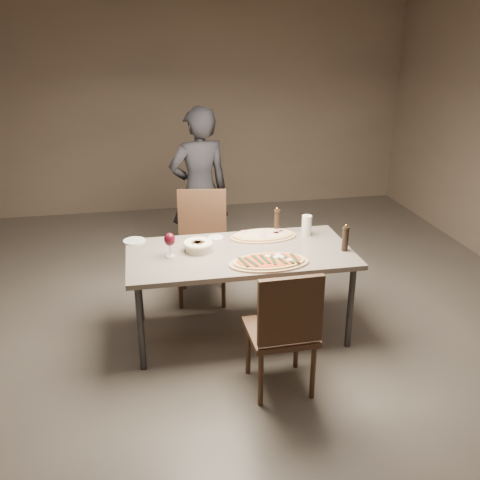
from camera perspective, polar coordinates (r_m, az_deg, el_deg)
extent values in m
plane|color=#615B53|center=(4.63, 0.00, -9.83)|extent=(7.00, 7.00, 0.00)
plane|color=gray|center=(7.48, -5.28, 13.80)|extent=(6.00, 0.00, 6.00)
cube|color=slate|center=(4.29, 0.00, -1.49)|extent=(1.80, 0.90, 0.04)
cylinder|color=#333335|center=(4.06, -10.55, -9.24)|extent=(0.05, 0.05, 0.71)
cylinder|color=#333335|center=(4.36, 11.68, -7.07)|extent=(0.05, 0.05, 0.71)
cylinder|color=#333335|center=(4.72, -10.74, -4.66)|extent=(0.05, 0.05, 0.71)
cylinder|color=#333335|center=(4.97, 8.51, -3.08)|extent=(0.05, 0.05, 0.71)
ellipsoid|color=white|center=(4.12, 3.00, -1.65)|extent=(0.05, 0.05, 0.01)
ellipsoid|color=white|center=(4.11, 4.43, -1.73)|extent=(0.05, 0.05, 0.01)
ellipsoid|color=white|center=(4.14, 4.08, -1.55)|extent=(0.05, 0.05, 0.01)
ellipsoid|color=white|center=(4.10, 3.87, -1.78)|extent=(0.05, 0.05, 0.01)
ellipsoid|color=white|center=(4.06, 5.31, -2.07)|extent=(0.05, 0.05, 0.01)
cube|color=#1D3215|center=(4.01, 0.37, -2.34)|extent=(0.06, 0.18, 0.01)
cube|color=#1D3215|center=(4.01, 1.20, -2.34)|extent=(0.08, 0.18, 0.01)
cube|color=#1D3215|center=(4.04, 1.91, -2.11)|extent=(0.06, 0.18, 0.01)
cube|color=#1D3215|center=(4.05, 2.70, -2.06)|extent=(0.05, 0.18, 0.01)
cube|color=#1D3215|center=(4.05, 3.55, -2.10)|extent=(0.03, 0.18, 0.01)
cube|color=#1D3215|center=(4.06, 4.35, -2.08)|extent=(0.06, 0.18, 0.01)
cube|color=#1D3215|center=(4.07, 5.12, -2.00)|extent=(0.06, 0.18, 0.01)
cube|color=#1D3215|center=(4.09, 5.88, -1.94)|extent=(0.03, 0.18, 0.01)
cylinder|color=#DD9187|center=(4.57, 3.79, 0.74)|extent=(0.07, 0.07, 0.00)
cylinder|color=#DD9187|center=(4.60, 0.46, 0.90)|extent=(0.07, 0.07, 0.00)
cylinder|color=#DD9187|center=(4.61, 4.61, 0.90)|extent=(0.07, 0.07, 0.00)
cylinder|color=#DD9187|center=(4.50, 2.48, 0.41)|extent=(0.07, 0.07, 0.00)
cylinder|color=#DD9187|center=(4.60, 3.92, 0.86)|extent=(0.07, 0.07, 0.00)
cylinder|color=#DD9187|center=(4.57, 2.63, 0.76)|extent=(0.07, 0.07, 0.00)
cylinder|color=#DD9187|center=(4.64, 4.21, 1.04)|extent=(0.07, 0.07, 0.00)
cylinder|color=beige|center=(4.29, -4.51, -0.70)|extent=(0.20, 0.20, 0.08)
torus|color=beige|center=(4.28, -4.52, -0.36)|extent=(0.24, 0.24, 0.04)
cube|color=olive|center=(4.29, -4.15, -0.47)|extent=(0.08, 0.07, 0.04)
cube|color=olive|center=(4.31, -4.45, -0.36)|extent=(0.08, 0.08, 0.04)
cube|color=olive|center=(4.30, -4.84, -0.43)|extent=(0.07, 0.08, 0.04)
cube|color=olive|center=(4.27, -4.79, -0.60)|extent=(0.07, 0.06, 0.04)
cube|color=olive|center=(4.26, -4.36, -0.62)|extent=(0.06, 0.07, 0.04)
cylinder|color=white|center=(4.54, -2.61, 0.22)|extent=(0.13, 0.13, 0.02)
cylinder|color=#9F9F3A|center=(4.54, -2.61, 0.26)|extent=(0.09, 0.09, 0.00)
cylinder|color=black|center=(4.68, 3.95, 1.93)|extent=(0.05, 0.05, 0.18)
cylinder|color=black|center=(4.64, 3.98, 3.10)|extent=(0.06, 0.06, 0.02)
sphere|color=gold|center=(4.64, 3.98, 3.35)|extent=(0.02, 0.02, 0.02)
cylinder|color=black|center=(4.35, 11.16, 0.00)|extent=(0.05, 0.05, 0.18)
cylinder|color=black|center=(4.31, 11.25, 1.26)|extent=(0.06, 0.06, 0.02)
sphere|color=gold|center=(4.30, 11.28, 1.53)|extent=(0.02, 0.02, 0.02)
cylinder|color=silver|center=(4.62, 7.12, 1.54)|extent=(0.09, 0.09, 0.18)
cylinder|color=silver|center=(4.23, -7.43, -1.71)|extent=(0.07, 0.07, 0.01)
cylinder|color=silver|center=(4.21, -7.46, -1.08)|extent=(0.01, 0.01, 0.09)
ellipsoid|color=#420914|center=(4.17, -7.52, 0.07)|extent=(0.09, 0.09, 0.11)
cylinder|color=white|center=(4.56, -11.21, -0.10)|extent=(0.18, 0.18, 0.01)
cube|color=#432B1C|center=(3.79, 4.32, -9.74)|extent=(0.46, 0.46, 0.04)
cylinder|color=#432B1C|center=(3.73, 2.21, -14.58)|extent=(0.04, 0.04, 0.42)
cylinder|color=#432B1C|center=(3.83, 7.78, -13.77)|extent=(0.04, 0.04, 0.42)
cylinder|color=#432B1C|center=(4.03, 0.88, -11.53)|extent=(0.04, 0.04, 0.42)
cylinder|color=#432B1C|center=(4.12, 6.03, -10.86)|extent=(0.04, 0.04, 0.42)
cube|color=#432B1C|center=(3.48, 5.41, -7.54)|extent=(0.44, 0.05, 0.48)
cube|color=#432B1C|center=(4.99, -4.06, -1.36)|extent=(0.55, 0.55, 0.04)
cylinder|color=#432B1C|center=(5.26, -1.77, -2.95)|extent=(0.04, 0.04, 0.45)
cylinder|color=#432B1C|center=(5.28, -6.05, -2.99)|extent=(0.04, 0.04, 0.45)
cylinder|color=#432B1C|center=(4.91, -1.77, -4.87)|extent=(0.04, 0.04, 0.45)
cylinder|color=#432B1C|center=(4.93, -6.37, -4.90)|extent=(0.04, 0.04, 0.45)
cube|color=#432B1C|center=(5.09, -4.06, 2.67)|extent=(0.46, 0.12, 0.50)
imported|color=black|center=(5.53, -4.34, 5.27)|extent=(0.70, 0.54, 1.72)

